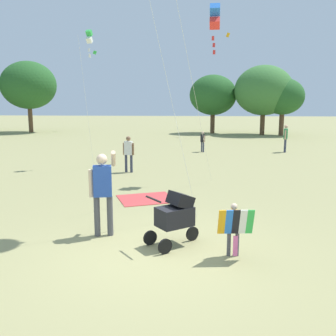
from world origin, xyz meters
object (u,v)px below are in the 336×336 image
at_px(stroller, 176,214).
at_px(person_sitting_far, 203,140).
at_px(child_with_butterfly_kite, 234,225).
at_px(person_couple_left, 129,151).
at_px(kite_orange_delta, 215,17).
at_px(picnic_blanket, 146,199).
at_px(kite_green_novelty, 89,38).
at_px(person_red_shirt, 286,136).
at_px(person_adult_flyer, 103,187).

height_order(stroller, person_sitting_far, person_sitting_far).
xyz_separation_m(child_with_butterfly_kite, person_couple_left, (-3.23, 7.69, 0.23)).
xyz_separation_m(kite_orange_delta, picnic_blanket, (-1.88, -2.66, -5.28)).
relative_size(person_couple_left, picnic_blanket, 0.93).
bearing_deg(picnic_blanket, kite_orange_delta, 54.70).
xyz_separation_m(stroller, person_sitting_far, (0.66, 13.22, 0.03)).
bearing_deg(kite_green_novelty, person_couple_left, -35.84).
height_order(stroller, person_red_shirt, person_red_shirt).
bearing_deg(picnic_blanket, stroller, -73.19).
relative_size(person_adult_flyer, kite_orange_delta, 0.30).
bearing_deg(person_adult_flyer, person_red_shirt, 63.72).
height_order(person_adult_flyer, stroller, person_adult_flyer).
xyz_separation_m(person_red_shirt, person_sitting_far, (-4.31, -0.22, -0.21)).
relative_size(person_adult_flyer, person_couple_left, 1.27).
bearing_deg(kite_green_novelty, kite_orange_delta, -27.37).
bearing_deg(person_sitting_far, kite_orange_delta, -88.23).
xyz_separation_m(person_red_shirt, person_couple_left, (-7.16, -6.22, -0.04)).
xyz_separation_m(kite_orange_delta, kite_green_novelty, (-4.78, 2.47, -0.21)).
xyz_separation_m(child_with_butterfly_kite, kite_green_novelty, (-4.94, 8.92, 4.49)).
height_order(kite_orange_delta, kite_green_novelty, kite_orange_delta).
relative_size(child_with_butterfly_kite, stroller, 0.92).
distance_m(child_with_butterfly_kite, person_red_shirt, 14.46).
bearing_deg(kite_green_novelty, stroller, -65.21).
relative_size(kite_green_novelty, person_couple_left, 3.95).
height_order(person_adult_flyer, person_sitting_far, person_adult_flyer).
height_order(kite_orange_delta, person_red_shirt, kite_orange_delta).
distance_m(stroller, kite_orange_delta, 7.64).
bearing_deg(kite_green_novelty, picnic_blanket, -60.54).
relative_size(child_with_butterfly_kite, person_sitting_far, 0.88).
distance_m(person_red_shirt, person_couple_left, 9.49).
distance_m(child_with_butterfly_kite, kite_orange_delta, 7.98).
distance_m(person_sitting_far, person_couple_left, 6.65).
relative_size(kite_green_novelty, person_sitting_far, 5.02).
relative_size(kite_green_novelty, person_red_shirt, 3.77).
distance_m(kite_orange_delta, person_couple_left, 5.57).
bearing_deg(person_adult_flyer, person_couple_left, 96.06).
bearing_deg(picnic_blanket, child_with_butterfly_kite, -61.70).
bearing_deg(person_red_shirt, picnic_blanket, -120.51).
height_order(person_red_shirt, person_sitting_far, person_red_shirt).
distance_m(stroller, person_couple_left, 7.54).
height_order(kite_orange_delta, person_couple_left, kite_orange_delta).
height_order(child_with_butterfly_kite, kite_orange_delta, kite_orange_delta).
height_order(kite_green_novelty, person_sitting_far, kite_green_novelty).
bearing_deg(kite_green_novelty, person_adult_flyer, -73.20).
relative_size(child_with_butterfly_kite, kite_green_novelty, 0.18).
bearing_deg(person_red_shirt, kite_green_novelty, -150.61).
bearing_deg(person_red_shirt, person_couple_left, -139.00).
xyz_separation_m(stroller, person_red_shirt, (4.97, 13.44, 0.24)).
height_order(kite_green_novelty, person_couple_left, kite_green_novelty).
distance_m(child_with_butterfly_kite, person_adult_flyer, 2.69).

